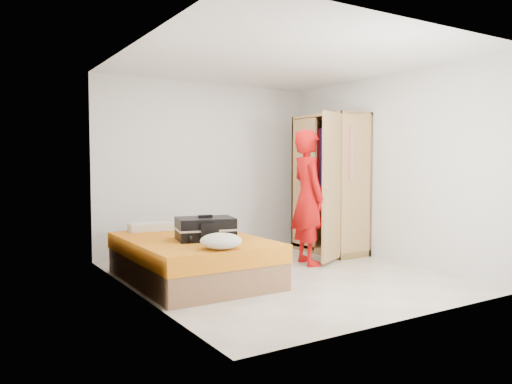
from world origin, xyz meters
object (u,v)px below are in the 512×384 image
wardrobe (330,188)px  person (308,197)px  bed (193,259)px  round_cushion (221,241)px  suitcase (205,229)px

wardrobe → person: bearing=-148.7°
bed → wardrobe: size_ratio=0.96×
bed → person: 1.85m
wardrobe → round_cushion: 2.92m
person → suitcase: 1.70m
bed → wardrobe: bearing=11.6°
wardrobe → round_cushion: wardrobe is taller
wardrobe → person: (-0.77, -0.47, -0.09)m
wardrobe → person: 0.91m
person → bed: bearing=103.4°
bed → suitcase: bearing=-69.8°
bed → suitcase: (0.07, -0.20, 0.37)m
person → round_cushion: (-1.79, -0.87, -0.33)m
wardrobe → suitcase: 2.56m
wardrobe → suitcase: bearing=-163.7°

